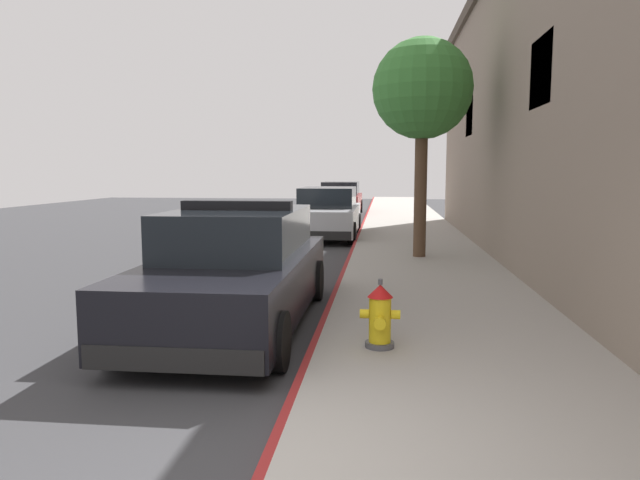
{
  "coord_description": "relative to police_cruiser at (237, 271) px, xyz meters",
  "views": [
    {
      "loc": [
        0.73,
        -3.5,
        2.08
      ],
      "look_at": [
        -0.26,
        5.47,
        1.0
      ],
      "focal_mm": 32.63,
      "sensor_mm": 36.0,
      "label": 1
    }
  ],
  "objects": [
    {
      "name": "police_cruiser",
      "position": [
        0.0,
        0.0,
        0.0
      ],
      "size": [
        1.94,
        4.84,
        1.68
      ],
      "color": "black",
      "rests_on": "ground"
    },
    {
      "name": "street_tree",
      "position": [
        2.76,
        5.69,
        3.08
      ],
      "size": [
        2.2,
        2.2,
        4.82
      ],
      "color": "brown",
      "rests_on": "sidewalk_pavement"
    },
    {
      "name": "parked_car_silver_ahead",
      "position": [
        0.2,
        10.57,
        -0.0
      ],
      "size": [
        1.94,
        4.84,
        1.56
      ],
      "color": "#B2B5BA",
      "rests_on": "ground"
    },
    {
      "name": "sidewalk_pavement",
      "position": [
        2.8,
        5.99,
        -0.67
      ],
      "size": [
        3.16,
        60.0,
        0.15
      ],
      "primitive_type": "cube",
      "color": "#9E9991",
      "rests_on": "ground"
    },
    {
      "name": "ground_plane",
      "position": [
        -3.2,
        5.99,
        -0.84
      ],
      "size": [
        32.34,
        60.0,
        0.2
      ],
      "primitive_type": "cube",
      "color": "#353538"
    },
    {
      "name": "fire_hydrant",
      "position": [
        1.92,
        -1.28,
        -0.24
      ],
      "size": [
        0.44,
        0.4,
        0.76
      ],
      "color": "#4C4C51",
      "rests_on": "sidewalk_pavement"
    },
    {
      "name": "parked_car_dark_far",
      "position": [
        -0.1,
        19.98,
        -0.0
      ],
      "size": [
        1.94,
        4.84,
        1.56
      ],
      "color": "maroon",
      "rests_on": "ground"
    },
    {
      "name": "curb_painted_edge",
      "position": [
        1.18,
        5.99,
        -0.67
      ],
      "size": [
        0.08,
        60.0,
        0.15
      ],
      "primitive_type": "cube",
      "color": "maroon",
      "rests_on": "ground"
    }
  ]
}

